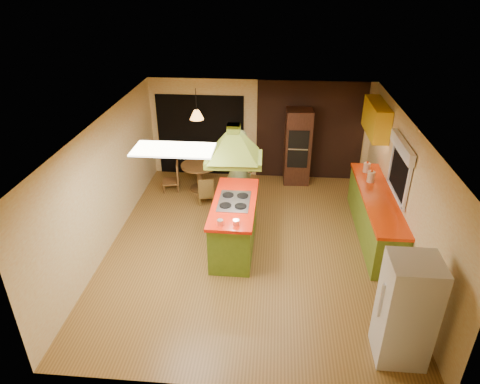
# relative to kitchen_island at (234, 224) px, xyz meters

# --- Properties ---
(ground) EXTENTS (6.50, 6.50, 0.00)m
(ground) POSITION_rel_kitchen_island_xyz_m (0.32, 0.04, -0.50)
(ground) COLOR olive
(ground) RESTS_ON ground
(room_walls) EXTENTS (5.50, 6.50, 6.50)m
(room_walls) POSITION_rel_kitchen_island_xyz_m (0.32, 0.04, 0.75)
(room_walls) COLOR beige
(room_walls) RESTS_ON ground
(ceiling_plane) EXTENTS (6.50, 6.50, 0.00)m
(ceiling_plane) POSITION_rel_kitchen_island_xyz_m (0.32, 0.04, 2.00)
(ceiling_plane) COLOR silver
(ceiling_plane) RESTS_ON room_walls
(brick_panel) EXTENTS (2.64, 0.03, 2.50)m
(brick_panel) POSITION_rel_kitchen_island_xyz_m (1.57, 3.27, 0.75)
(brick_panel) COLOR #381E14
(brick_panel) RESTS_ON ground
(nook_opening) EXTENTS (2.20, 0.03, 2.10)m
(nook_opening) POSITION_rel_kitchen_island_xyz_m (-1.18, 3.27, 0.55)
(nook_opening) COLOR black
(nook_opening) RESTS_ON ground
(right_counter) EXTENTS (0.62, 3.05, 0.92)m
(right_counter) POSITION_rel_kitchen_island_xyz_m (2.77, 0.64, -0.04)
(right_counter) COLOR olive
(right_counter) RESTS_ON ground
(upper_cabinets) EXTENTS (0.34, 1.40, 0.70)m
(upper_cabinets) POSITION_rel_kitchen_island_xyz_m (2.89, 2.24, 1.45)
(upper_cabinets) COLOR yellow
(upper_cabinets) RESTS_ON room_walls
(window_right) EXTENTS (0.12, 1.35, 1.06)m
(window_right) POSITION_rel_kitchen_island_xyz_m (3.02, 0.44, 1.27)
(window_right) COLOR black
(window_right) RESTS_ON room_walls
(fluor_panel) EXTENTS (1.20, 0.60, 0.03)m
(fluor_panel) POSITION_rel_kitchen_island_xyz_m (-0.78, -1.16, 1.98)
(fluor_panel) COLOR white
(fluor_panel) RESTS_ON ceiling_plane
(kitchen_island) EXTENTS (0.83, 2.01, 1.01)m
(kitchen_island) POSITION_rel_kitchen_island_xyz_m (0.00, 0.00, 0.00)
(kitchen_island) COLOR #5C8020
(kitchen_island) RESTS_ON ground
(range_hood) EXTENTS (1.01, 0.74, 0.79)m
(range_hood) POSITION_rel_kitchen_island_xyz_m (0.00, -0.00, 1.75)
(range_hood) COLOR olive
(range_hood) RESTS_ON ceiling_plane
(man) EXTENTS (0.80, 0.63, 1.94)m
(man) POSITION_rel_kitchen_island_xyz_m (-0.05, 1.35, 0.47)
(man) COLOR #545B30
(man) RESTS_ON ground
(refrigerator) EXTENTS (0.67, 0.63, 1.62)m
(refrigerator) POSITION_rel_kitchen_island_xyz_m (2.55, -2.45, 0.31)
(refrigerator) COLOR silver
(refrigerator) RESTS_ON ground
(wall_oven) EXTENTS (0.65, 0.63, 1.89)m
(wall_oven) POSITION_rel_kitchen_island_xyz_m (1.28, 2.99, 0.44)
(wall_oven) COLOR #442315
(wall_oven) RESTS_ON ground
(dining_table) EXTENTS (0.88, 0.88, 0.67)m
(dining_table) POSITION_rel_kitchen_island_xyz_m (-1.08, 2.34, -0.04)
(dining_table) COLOR brown
(dining_table) RESTS_ON ground
(chair_left) EXTENTS (0.46, 0.46, 0.72)m
(chair_left) POSITION_rel_kitchen_island_xyz_m (-1.78, 2.24, -0.14)
(chair_left) COLOR brown
(chair_left) RESTS_ON ground
(chair_near) EXTENTS (0.43, 0.43, 0.66)m
(chair_near) POSITION_rel_kitchen_island_xyz_m (-0.83, 1.69, -0.17)
(chair_near) COLOR brown
(chair_near) RESTS_ON ground
(pendant_lamp) EXTENTS (0.42, 0.42, 0.21)m
(pendant_lamp) POSITION_rel_kitchen_island_xyz_m (-1.08, 2.34, 1.40)
(pendant_lamp) COLOR #FF9E3F
(pendant_lamp) RESTS_ON ceiling_plane
(canister_large) EXTENTS (0.21, 0.21, 0.23)m
(canister_large) POSITION_rel_kitchen_island_xyz_m (2.72, 1.22, 0.53)
(canister_large) COLOR beige
(canister_large) RESTS_ON right_counter
(canister_medium) EXTENTS (0.17, 0.17, 0.21)m
(canister_medium) POSITION_rel_kitchen_island_xyz_m (2.72, 1.70, 0.52)
(canister_medium) COLOR beige
(canister_medium) RESTS_ON right_counter
(canister_small) EXTENTS (0.15, 0.15, 0.16)m
(canister_small) POSITION_rel_kitchen_island_xyz_m (2.72, 1.20, 0.50)
(canister_small) COLOR beige
(canister_small) RESTS_ON right_counter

